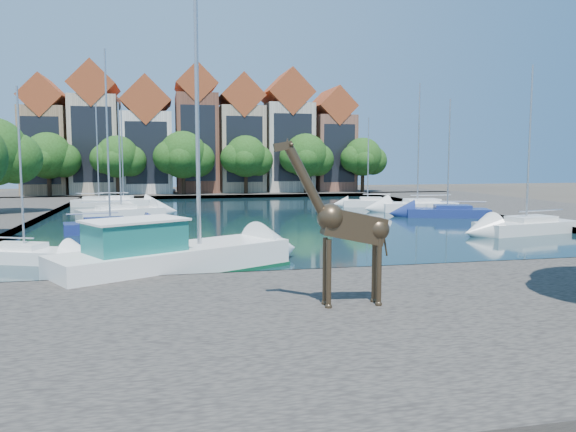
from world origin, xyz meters
name	(u,v)px	position (x,y,z in m)	size (l,w,h in m)	color
ground	(370,278)	(0.00, 0.00, 0.00)	(160.00, 160.00, 0.00)	#38332B
water_basin	(268,218)	(0.00, 24.00, 0.04)	(38.00, 50.00, 0.08)	black
near_quay	(453,318)	(0.00, -7.00, 0.25)	(50.00, 14.00, 0.50)	#48443E
far_quay	(226,193)	(0.00, 56.00, 0.25)	(60.00, 16.00, 0.50)	#48443E
right_quay	(531,210)	(25.00, 24.00, 0.25)	(14.00, 52.00, 0.50)	#48443E
townhouse_west_end	(48,140)	(-23.00, 55.99, 7.36)	(5.44, 9.18, 14.93)	#937250
townhouse_west_mid	(96,134)	(-17.00, 55.99, 8.23)	(5.94, 9.18, 16.79)	#B9A98E
townhouse_west_inner	(147,141)	(-10.50, 55.99, 7.35)	(6.43, 9.18, 15.15)	silver
townhouse_center	(196,134)	(-4.00, 55.99, 8.36)	(5.44, 9.18, 16.93)	brown
townhouse_east_inner	(240,139)	(2.00, 55.99, 7.73)	(5.94, 9.18, 15.79)	tan
townhouse_east_mid	(286,137)	(8.50, 55.99, 8.10)	(6.43, 9.18, 16.65)	#BDB3A1
townhouse_east_end	(330,144)	(15.00, 55.99, 7.11)	(5.44, 9.18, 14.43)	brown
far_tree_far_west	(49,157)	(-21.90, 50.49, 5.18)	(7.28, 5.60, 7.68)	#332114
far_tree_west	(118,158)	(-13.91, 50.49, 5.08)	(6.76, 5.20, 7.36)	#332114
far_tree_mid_west	(184,156)	(-5.89, 50.49, 5.29)	(7.80, 6.00, 8.00)	#332114
far_tree_mid_east	(247,158)	(2.10, 50.49, 5.13)	(7.02, 5.40, 7.52)	#332114
far_tree_east	(306,157)	(10.11, 50.49, 5.24)	(7.54, 5.80, 7.84)	#332114
far_tree_far_east	(363,158)	(18.09, 50.49, 5.08)	(6.76, 5.20, 7.36)	#332114
giraffe_statue	(345,226)	(-3.03, -5.82, 2.97)	(3.51, 0.64, 5.03)	#3D2F1E
motorsailer	(168,253)	(-8.30, 1.84, 1.06)	(10.37, 7.51, 12.60)	white
sailboat_left_a	(25,252)	(-15.00, 6.65, 0.55)	(5.87, 3.94, 8.29)	white
sailboat_left_b	(110,224)	(-12.00, 17.11, 0.66)	(6.12, 3.11, 12.07)	navy
sailboat_left_c	(121,211)	(-12.00, 27.23, 0.63)	(7.43, 4.90, 9.58)	white
sailboat_left_d	(99,201)	(-15.00, 38.45, 0.67)	(5.61, 3.35, 10.45)	silver
sailboat_left_e	(124,201)	(-12.57, 38.52, 0.67)	(5.94, 3.02, 10.03)	white
sailboat_right_a	(526,224)	(15.00, 10.68, 0.68)	(7.42, 3.81, 10.96)	silver
sailboat_right_b	(447,211)	(15.00, 21.31, 0.62)	(7.20, 4.43, 9.89)	navy
sailboat_right_c	(417,204)	(15.00, 27.11, 0.70)	(7.33, 2.80, 11.92)	white
sailboat_right_d	(368,201)	(12.00, 32.42, 0.63)	(5.26, 2.99, 9.06)	white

